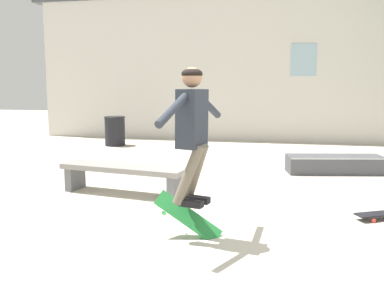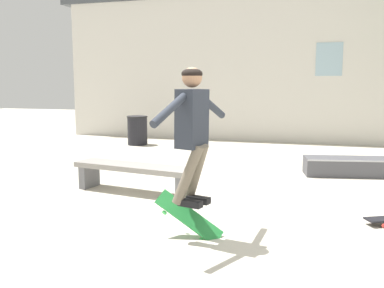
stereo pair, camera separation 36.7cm
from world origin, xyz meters
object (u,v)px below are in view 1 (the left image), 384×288
Objects in this scene: park_bench at (123,173)px; skater at (192,124)px; skate_ledge at (334,164)px; skateboard_flipping at (188,217)px; trash_bin at (115,130)px.

park_bench is 2.39m from skater.
skater is (-1.91, -4.00, 1.09)m from skate_ledge.
park_bench is at bearing 125.28° from skateboard_flipping.
skateboard_flipping reaches higher than park_bench.
trash_bin is (-2.11, 4.89, 0.09)m from park_bench.
park_bench is at bearing 145.18° from skater.
trash_bin is at bearing 122.69° from park_bench.
skater is at bearing -61.50° from skateboard_flipping.
skateboard_flipping is at bearing -39.69° from park_bench.
skater is 1.05m from skateboard_flipping.
skateboard_flipping is (1.37, -1.58, -0.12)m from park_bench.
skater is (1.44, -1.67, 0.93)m from park_bench.
skate_ledge is 6.04m from trash_bin.
trash_bin reaches higher than skateboard_flipping.
skate_ledge is 2.51× the size of skateboard_flipping.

